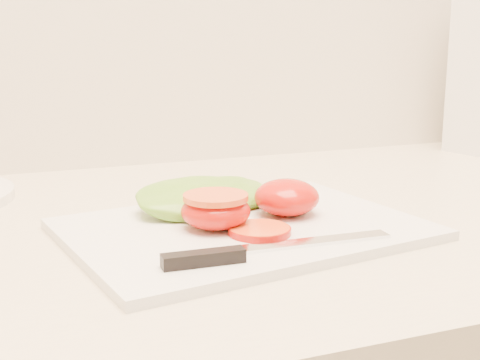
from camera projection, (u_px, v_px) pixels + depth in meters
name	position (u px, v px, depth m)	size (l,w,h in m)	color
cutting_board	(244.00, 229.00, 0.69)	(0.35, 0.25, 0.01)	silver
tomato_half_dome	(287.00, 197.00, 0.72)	(0.07, 0.07, 0.04)	#C11700
tomato_half_cut	(216.00, 209.00, 0.67)	(0.07, 0.07, 0.04)	#C11700
tomato_slice_0	(260.00, 230.00, 0.66)	(0.06, 0.06, 0.01)	#E45A29
lettuce_leaf_0	(199.00, 198.00, 0.74)	(0.15, 0.10, 0.03)	#7BBC31
lettuce_leaf_1	(231.00, 194.00, 0.77)	(0.11, 0.08, 0.02)	#7BBC31
knife	(250.00, 251.00, 0.59)	(0.23, 0.04, 0.01)	silver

